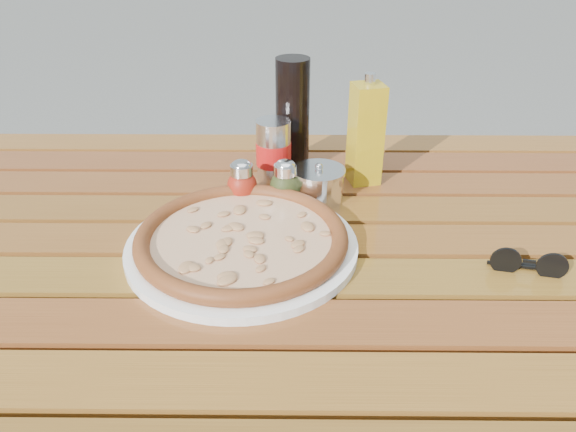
{
  "coord_description": "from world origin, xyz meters",
  "views": [
    {
      "loc": [
        0.01,
        -0.77,
        1.23
      ],
      "look_at": [
        0.0,
        0.02,
        0.78
      ],
      "focal_mm": 35.0,
      "sensor_mm": 36.0,
      "label": 1
    }
  ],
  "objects_px": {
    "pepper_shaker": "(242,182)",
    "table": "(288,276)",
    "pizza": "(242,238)",
    "parmesan_tin": "(318,184)",
    "dark_bottle": "(293,115)",
    "sunglasses": "(528,264)",
    "plate": "(242,246)",
    "soda_can": "(274,151)",
    "oregano_shaker": "(285,182)",
    "olive_oil_cruet": "(366,134)"
  },
  "relations": [
    {
      "from": "plate",
      "to": "soda_can",
      "type": "xyz_separation_m",
      "value": [
        0.04,
        0.25,
        0.05
      ]
    },
    {
      "from": "pizza",
      "to": "parmesan_tin",
      "type": "relative_size",
      "value": 2.97
    },
    {
      "from": "soda_can",
      "to": "dark_bottle",
      "type": "bearing_deg",
      "value": 59.48
    },
    {
      "from": "dark_bottle",
      "to": "olive_oil_cruet",
      "type": "xyz_separation_m",
      "value": [
        0.14,
        -0.06,
        -0.01
      ]
    },
    {
      "from": "oregano_shaker",
      "to": "olive_oil_cruet",
      "type": "xyz_separation_m",
      "value": [
        0.15,
        0.09,
        0.06
      ]
    },
    {
      "from": "pizza",
      "to": "olive_oil_cruet",
      "type": "distance_m",
      "value": 0.34
    },
    {
      "from": "soda_can",
      "to": "parmesan_tin",
      "type": "height_order",
      "value": "soda_can"
    },
    {
      "from": "table",
      "to": "oregano_shaker",
      "type": "relative_size",
      "value": 17.07
    },
    {
      "from": "dark_bottle",
      "to": "soda_can",
      "type": "xyz_separation_m",
      "value": [
        -0.04,
        -0.06,
        -0.05
      ]
    },
    {
      "from": "pizza",
      "to": "pepper_shaker",
      "type": "distance_m",
      "value": 0.16
    },
    {
      "from": "parmesan_tin",
      "to": "sunglasses",
      "type": "xyz_separation_m",
      "value": [
        0.3,
        -0.23,
        -0.01
      ]
    },
    {
      "from": "table",
      "to": "dark_bottle",
      "type": "height_order",
      "value": "dark_bottle"
    },
    {
      "from": "table",
      "to": "parmesan_tin",
      "type": "distance_m",
      "value": 0.18
    },
    {
      "from": "pizza",
      "to": "dark_bottle",
      "type": "height_order",
      "value": "dark_bottle"
    },
    {
      "from": "plate",
      "to": "olive_oil_cruet",
      "type": "relative_size",
      "value": 1.71
    },
    {
      "from": "pizza",
      "to": "parmesan_tin",
      "type": "height_order",
      "value": "parmesan_tin"
    },
    {
      "from": "dark_bottle",
      "to": "sunglasses",
      "type": "distance_m",
      "value": 0.51
    },
    {
      "from": "oregano_shaker",
      "to": "sunglasses",
      "type": "relative_size",
      "value": 0.74
    },
    {
      "from": "pepper_shaker",
      "to": "table",
      "type": "bearing_deg",
      "value": -56.51
    },
    {
      "from": "sunglasses",
      "to": "parmesan_tin",
      "type": "bearing_deg",
      "value": 154.89
    },
    {
      "from": "dark_bottle",
      "to": "soda_can",
      "type": "relative_size",
      "value": 1.83
    },
    {
      "from": "olive_oil_cruet",
      "to": "sunglasses",
      "type": "xyz_separation_m",
      "value": [
        0.21,
        -0.3,
        -0.08
      ]
    },
    {
      "from": "pizza",
      "to": "soda_can",
      "type": "distance_m",
      "value": 0.26
    },
    {
      "from": "pizza",
      "to": "pepper_shaker",
      "type": "height_order",
      "value": "pepper_shaker"
    },
    {
      "from": "pizza",
      "to": "dark_bottle",
      "type": "bearing_deg",
      "value": 76.02
    },
    {
      "from": "plate",
      "to": "sunglasses",
      "type": "distance_m",
      "value": 0.43
    },
    {
      "from": "plate",
      "to": "olive_oil_cruet",
      "type": "distance_m",
      "value": 0.34
    },
    {
      "from": "soda_can",
      "to": "plate",
      "type": "bearing_deg",
      "value": -99.46
    },
    {
      "from": "sunglasses",
      "to": "olive_oil_cruet",
      "type": "bearing_deg",
      "value": 136.77
    },
    {
      "from": "table",
      "to": "pepper_shaker",
      "type": "xyz_separation_m",
      "value": [
        -0.08,
        0.13,
        0.11
      ]
    },
    {
      "from": "plate",
      "to": "pizza",
      "type": "relative_size",
      "value": 1.02
    },
    {
      "from": "plate",
      "to": "pizza",
      "type": "bearing_deg",
      "value": 0.0
    },
    {
      "from": "pizza",
      "to": "parmesan_tin",
      "type": "bearing_deg",
      "value": 53.88
    },
    {
      "from": "dark_bottle",
      "to": "sunglasses",
      "type": "bearing_deg",
      "value": -46.96
    },
    {
      "from": "plate",
      "to": "sunglasses",
      "type": "relative_size",
      "value": 3.23
    },
    {
      "from": "pizza",
      "to": "plate",
      "type": "bearing_deg",
      "value": 0.0
    },
    {
      "from": "table",
      "to": "oregano_shaker",
      "type": "bearing_deg",
      "value": 92.73
    },
    {
      "from": "pepper_shaker",
      "to": "oregano_shaker",
      "type": "relative_size",
      "value": 1.0
    },
    {
      "from": "pizza",
      "to": "olive_oil_cruet",
      "type": "bearing_deg",
      "value": 49.13
    },
    {
      "from": "oregano_shaker",
      "to": "sunglasses",
      "type": "bearing_deg",
      "value": -31.41
    },
    {
      "from": "soda_can",
      "to": "olive_oil_cruet",
      "type": "height_order",
      "value": "olive_oil_cruet"
    },
    {
      "from": "pepper_shaker",
      "to": "dark_bottle",
      "type": "xyz_separation_m",
      "value": [
        0.09,
        0.15,
        0.07
      ]
    },
    {
      "from": "pepper_shaker",
      "to": "parmesan_tin",
      "type": "relative_size",
      "value": 0.69
    },
    {
      "from": "plate",
      "to": "oregano_shaker",
      "type": "bearing_deg",
      "value": 68.01
    },
    {
      "from": "parmesan_tin",
      "to": "pizza",
      "type": "bearing_deg",
      "value": -126.12
    },
    {
      "from": "olive_oil_cruet",
      "to": "oregano_shaker",
      "type": "bearing_deg",
      "value": -149.95
    },
    {
      "from": "pizza",
      "to": "parmesan_tin",
      "type": "xyz_separation_m",
      "value": [
        0.13,
        0.17,
        0.01
      ]
    },
    {
      "from": "soda_can",
      "to": "pepper_shaker",
      "type": "bearing_deg",
      "value": -120.32
    },
    {
      "from": "pizza",
      "to": "olive_oil_cruet",
      "type": "height_order",
      "value": "olive_oil_cruet"
    },
    {
      "from": "pepper_shaker",
      "to": "dark_bottle",
      "type": "bearing_deg",
      "value": 59.6
    }
  ]
}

